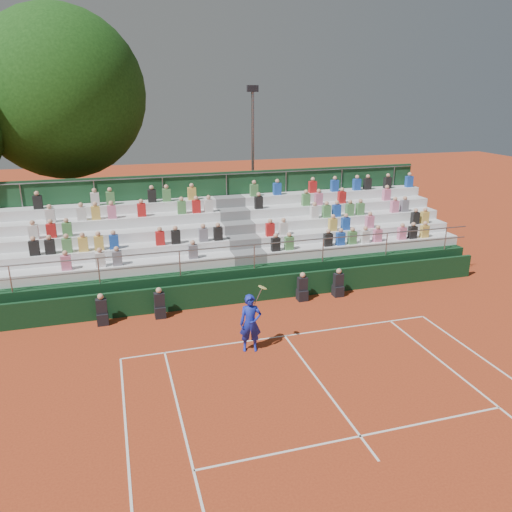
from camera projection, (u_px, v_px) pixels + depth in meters
name	position (u px, v px, depth m)	size (l,w,h in m)	color
ground	(285.00, 336.00, 17.19)	(90.00, 90.00, 0.00)	#AE3E1D
courtside_wall	(258.00, 289.00, 19.94)	(20.00, 0.15, 1.00)	black
line_officials	(231.00, 297.00, 19.21)	(9.69, 0.40, 1.19)	black
grandstand	(238.00, 252.00, 22.71)	(20.00, 5.20, 4.40)	black
tennis_player	(251.00, 323.00, 15.96)	(0.92, 0.60, 2.22)	#1727AD
tree_east	(61.00, 94.00, 24.54)	(8.28, 8.28, 12.05)	#372414
floodlight_mast	(253.00, 151.00, 27.84)	(0.60, 0.25, 8.34)	gray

